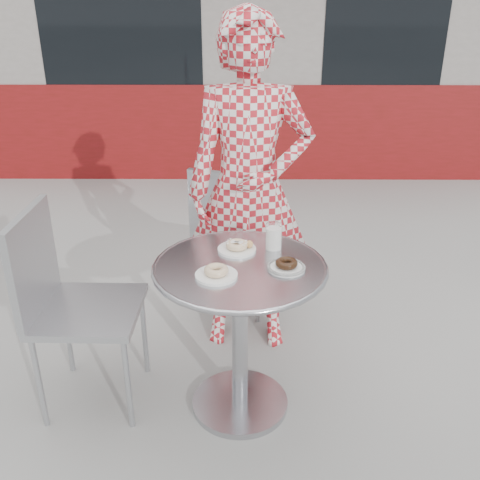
{
  "coord_description": "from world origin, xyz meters",
  "views": [
    {
      "loc": [
        0.02,
        -2.0,
        1.82
      ],
      "look_at": [
        0.0,
        0.15,
        0.84
      ],
      "focal_mm": 40.0,
      "sensor_mm": 36.0,
      "label": 1
    }
  ],
  "objects_px": {
    "bistro_table": "(240,303)",
    "seated_person": "(250,191)",
    "plate_checker": "(286,266)",
    "plate_far": "(238,247)",
    "chair_left": "(91,346)",
    "plate_near": "(216,273)",
    "chair_far": "(237,262)",
    "milk_cup": "(274,237)"
  },
  "relations": [
    {
      "from": "bistro_table",
      "to": "seated_person",
      "type": "xyz_separation_m",
      "value": [
        0.05,
        0.6,
        0.32
      ]
    },
    {
      "from": "bistro_table",
      "to": "plate_checker",
      "type": "distance_m",
      "value": 0.28
    },
    {
      "from": "plate_far",
      "to": "plate_checker",
      "type": "relative_size",
      "value": 1.07
    },
    {
      "from": "chair_left",
      "to": "plate_checker",
      "type": "height_order",
      "value": "chair_left"
    },
    {
      "from": "plate_near",
      "to": "seated_person",
      "type": "bearing_deg",
      "value": 78.64
    },
    {
      "from": "plate_near",
      "to": "plate_checker",
      "type": "height_order",
      "value": "plate_near"
    },
    {
      "from": "chair_far",
      "to": "plate_near",
      "type": "height_order",
      "value": "chair_far"
    },
    {
      "from": "chair_far",
      "to": "plate_far",
      "type": "bearing_deg",
      "value": 108.84
    },
    {
      "from": "plate_far",
      "to": "milk_cup",
      "type": "distance_m",
      "value": 0.17
    },
    {
      "from": "chair_far",
      "to": "plate_near",
      "type": "bearing_deg",
      "value": 104.11
    },
    {
      "from": "bistro_table",
      "to": "seated_person",
      "type": "distance_m",
      "value": 0.68
    },
    {
      "from": "bistro_table",
      "to": "plate_near",
      "type": "relative_size",
      "value": 4.37
    },
    {
      "from": "plate_far",
      "to": "plate_near",
      "type": "bearing_deg",
      "value": -108.8
    },
    {
      "from": "plate_far",
      "to": "plate_near",
      "type": "relative_size",
      "value": 0.99
    },
    {
      "from": "chair_far",
      "to": "milk_cup",
      "type": "relative_size",
      "value": 7.74
    },
    {
      "from": "chair_far",
      "to": "bistro_table",
      "type": "bearing_deg",
      "value": 109.42
    },
    {
      "from": "chair_left",
      "to": "plate_near",
      "type": "distance_m",
      "value": 0.8
    },
    {
      "from": "seated_person",
      "to": "milk_cup",
      "type": "relative_size",
      "value": 14.75
    },
    {
      "from": "plate_near",
      "to": "plate_checker",
      "type": "distance_m",
      "value": 0.3
    },
    {
      "from": "plate_far",
      "to": "bistro_table",
      "type": "bearing_deg",
      "value": -85.23
    },
    {
      "from": "plate_checker",
      "to": "bistro_table",
      "type": "bearing_deg",
      "value": 170.64
    },
    {
      "from": "seated_person",
      "to": "milk_cup",
      "type": "height_order",
      "value": "seated_person"
    },
    {
      "from": "chair_left",
      "to": "plate_near",
      "type": "bearing_deg",
      "value": -104.06
    },
    {
      "from": "plate_near",
      "to": "milk_cup",
      "type": "bearing_deg",
      "value": 47.47
    },
    {
      "from": "bistro_table",
      "to": "chair_far",
      "type": "distance_m",
      "value": 1.01
    },
    {
      "from": "chair_far",
      "to": "chair_left",
      "type": "relative_size",
      "value": 0.96
    },
    {
      "from": "plate_checker",
      "to": "seated_person",
      "type": "bearing_deg",
      "value": 103.42
    },
    {
      "from": "plate_near",
      "to": "plate_checker",
      "type": "xyz_separation_m",
      "value": [
        0.29,
        0.07,
        -0.0
      ]
    },
    {
      "from": "plate_far",
      "to": "plate_checker",
      "type": "bearing_deg",
      "value": -40.42
    },
    {
      "from": "seated_person",
      "to": "plate_far",
      "type": "distance_m",
      "value": 0.47
    },
    {
      "from": "bistro_table",
      "to": "milk_cup",
      "type": "bearing_deg",
      "value": 47.95
    },
    {
      "from": "chair_far",
      "to": "chair_left",
      "type": "xyz_separation_m",
      "value": [
        -0.69,
        -0.91,
        0.01
      ]
    },
    {
      "from": "plate_far",
      "to": "milk_cup",
      "type": "height_order",
      "value": "milk_cup"
    },
    {
      "from": "bistro_table",
      "to": "milk_cup",
      "type": "distance_m",
      "value": 0.33
    },
    {
      "from": "milk_cup",
      "to": "plate_checker",
      "type": "bearing_deg",
      "value": -77.46
    },
    {
      "from": "plate_checker",
      "to": "plate_near",
      "type": "bearing_deg",
      "value": -166.57
    },
    {
      "from": "milk_cup",
      "to": "bistro_table",
      "type": "bearing_deg",
      "value": -132.05
    },
    {
      "from": "bistro_table",
      "to": "chair_left",
      "type": "distance_m",
      "value": 0.77
    },
    {
      "from": "chair_far",
      "to": "seated_person",
      "type": "relative_size",
      "value": 0.52
    },
    {
      "from": "seated_person",
      "to": "plate_near",
      "type": "xyz_separation_m",
      "value": [
        -0.14,
        -0.7,
        -0.11
      ]
    },
    {
      "from": "seated_person",
      "to": "milk_cup",
      "type": "distance_m",
      "value": 0.45
    },
    {
      "from": "bistro_table",
      "to": "seated_person",
      "type": "bearing_deg",
      "value": 85.71
    }
  ]
}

